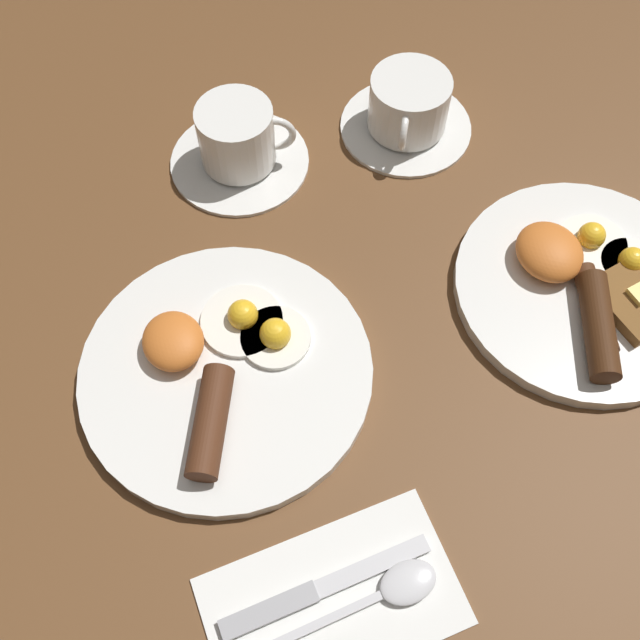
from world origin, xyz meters
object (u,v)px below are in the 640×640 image
breakfast_plate_near (224,369)px  teacup_far (408,109)px  teacup_near (238,142)px  breakfast_plate_far (585,285)px  spoon (388,592)px  knife (314,591)px

breakfast_plate_near → teacup_far: size_ratio=1.83×
teacup_near → breakfast_plate_near: bearing=-22.8°
teacup_far → breakfast_plate_near: bearing=-53.7°
breakfast_plate_far → spoon: size_ratio=1.48×
breakfast_plate_near → teacup_near: (-0.24, 0.10, 0.02)m
teacup_far → teacup_near: bearing=-97.4°
teacup_near → knife: size_ratio=0.85×
breakfast_plate_near → breakfast_plate_far: bearing=81.9°
breakfast_plate_near → breakfast_plate_far: size_ratio=1.07×
teacup_far → spoon: size_ratio=0.87×
breakfast_plate_near → spoon: breakfast_plate_near is taller
teacup_near → spoon: bearing=-5.2°
teacup_far → breakfast_plate_far: bearing=14.3°
teacup_far → spoon: bearing=-27.4°
breakfast_plate_far → teacup_far: size_ratio=1.71×
breakfast_plate_near → teacup_far: (-0.22, 0.29, 0.02)m
teacup_near → teacup_far: 0.19m
knife → spoon: (0.02, 0.06, 0.00)m
breakfast_plate_near → knife: bearing=0.7°
breakfast_plate_near → breakfast_plate_far: breakfast_plate_far is taller
breakfast_plate_near → teacup_near: teacup_near is taller
breakfast_plate_far → spoon: breakfast_plate_far is taller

